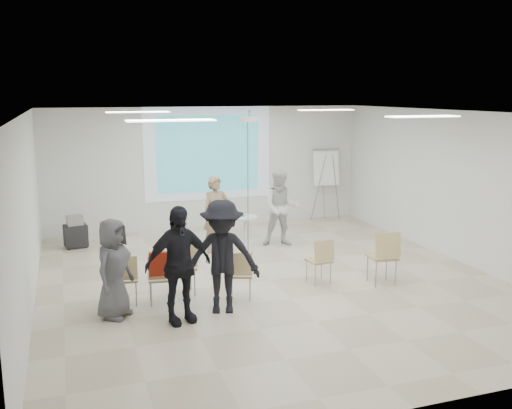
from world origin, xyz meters
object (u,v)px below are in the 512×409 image
object	(u,v)px
chair_center	(241,271)
audience_left	(178,256)
chair_right_inner	(321,258)
av_cart	(76,233)
flipchart_easel	(326,168)
chair_left_inner	(182,263)
audience_outer	(113,263)
laptop	(181,265)
audience_mid	(222,249)
player_right	(281,204)
player_left	(216,209)
chair_left_mid	(160,275)
pedestal_table	(246,228)
chair_far_left	(125,276)
chair_right_far	(384,253)

from	to	relation	value
chair_center	audience_left	bearing A→B (deg)	-133.20
chair_center	chair_right_inner	distance (m)	1.60
av_cart	flipchart_easel	bearing A→B (deg)	-2.56
chair_right_inner	chair_left_inner	bearing A→B (deg)	169.51
audience_outer	flipchart_easel	size ratio (longest dim) A/B	0.90
laptop	audience_mid	bearing A→B (deg)	115.65
audience_left	av_cart	bearing A→B (deg)	92.11
chair_right_inner	av_cart	world-z (taller)	chair_right_inner
audience_left	flipchart_easel	world-z (taller)	audience_left
player_right	chair_right_inner	size ratio (longest dim) A/B	2.31
player_left	av_cart	distance (m)	3.19
chair_right_inner	laptop	world-z (taller)	chair_right_inner
player_left	audience_mid	distance (m)	3.39
audience_mid	av_cart	size ratio (longest dim) A/B	2.81
chair_left_mid	audience_outer	size ratio (longest dim) A/B	0.49
audience_left	av_cart	distance (m)	5.05
pedestal_table	chair_left_inner	world-z (taller)	chair_left_inner
pedestal_table	audience_mid	xyz separation A→B (m)	(-1.56, -3.69, 0.64)
chair_left_mid	player_left	bearing A→B (deg)	64.35
player_left	pedestal_table	bearing A→B (deg)	21.04
chair_far_left	laptop	bearing A→B (deg)	20.95
pedestal_table	laptop	bearing A→B (deg)	-126.49
flipchart_easel	av_cart	size ratio (longest dim) A/B	2.68
audience_outer	chair_center	bearing A→B (deg)	-50.07
chair_center	flipchart_easel	distance (m)	6.39
player_right	chair_left_mid	size ratio (longest dim) A/B	2.27
chair_left_mid	chair_left_inner	world-z (taller)	chair_left_inner
chair_left_mid	laptop	xyz separation A→B (m)	(0.42, 0.38, 0.02)
player_left	chair_left_inner	bearing A→B (deg)	-122.46
player_right	audience_mid	distance (m)	4.06
player_left	audience_mid	bearing A→B (deg)	-108.89
chair_right_inner	flipchart_easel	size ratio (longest dim) A/B	0.43
chair_center	audience_mid	bearing A→B (deg)	-116.21
chair_right_far	av_cart	bearing A→B (deg)	145.66
av_cart	pedestal_table	bearing A→B (deg)	-24.06
chair_left_mid	laptop	size ratio (longest dim) A/B	2.38
chair_right_far	av_cart	xyz separation A→B (m)	(-5.07, 4.35, -0.25)
chair_right_inner	audience_left	distance (m)	2.89
chair_right_inner	audience_left	world-z (taller)	audience_left
chair_left_mid	chair_right_inner	bearing A→B (deg)	7.40
chair_center	chair_right_far	size ratio (longest dim) A/B	0.84
player_right	chair_left_mid	distance (m)	4.19
audience_outer	player_right	bearing A→B (deg)	-14.46
audience_mid	audience_outer	size ratio (longest dim) A/B	1.17
chair_right_far	chair_left_mid	bearing A→B (deg)	-178.48
audience_outer	chair_far_left	bearing A→B (deg)	11.95
player_right	flipchart_easel	world-z (taller)	flipchart_easel
player_left	laptop	distance (m)	2.64
chair_left_mid	chair_right_far	bearing A→B (deg)	0.98
chair_left_inner	audience_mid	xyz separation A→B (m)	(0.44, -0.89, 0.44)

